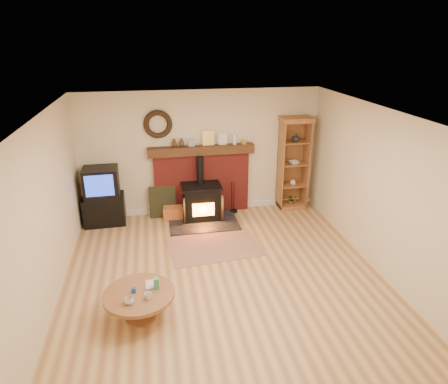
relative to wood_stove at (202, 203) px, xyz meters
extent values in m
plane|color=#A57244|center=(0.06, -2.27, -0.36)|extent=(5.50, 5.50, 0.00)
cube|color=beige|center=(0.06, 0.48, 0.94)|extent=(5.00, 0.02, 2.60)
cube|color=beige|center=(0.06, -5.02, 0.94)|extent=(5.00, 0.02, 2.60)
cube|color=beige|center=(-2.44, -2.27, 0.94)|extent=(0.02, 5.50, 2.60)
cube|color=beige|center=(2.56, -2.27, 0.94)|extent=(0.02, 5.50, 2.60)
cube|color=white|center=(0.06, -2.27, 2.24)|extent=(5.00, 5.50, 0.02)
cube|color=white|center=(0.06, 0.46, -0.30)|extent=(5.00, 0.04, 0.12)
torus|color=black|center=(-0.79, 0.42, 1.59)|extent=(0.57, 0.11, 0.57)
cube|color=maroon|center=(0.06, 0.40, 0.29)|extent=(2.00, 0.15, 1.30)
cube|color=#3C2513|center=(0.06, 0.37, 1.03)|extent=(2.20, 0.22, 0.18)
cube|color=#999999|center=(-0.14, 0.38, 1.19)|extent=(0.13, 0.05, 0.14)
cube|color=gold|center=(0.21, 0.40, 1.27)|extent=(0.24, 0.06, 0.30)
cube|color=white|center=(0.51, 0.40, 1.23)|extent=(0.18, 0.05, 0.22)
cylinder|color=white|center=(0.76, 0.38, 1.23)|extent=(0.08, 0.08, 0.22)
cylinder|color=gold|center=(0.96, 0.38, 1.15)|extent=(0.14, 0.14, 0.07)
cube|color=black|center=(0.00, -0.17, -0.35)|extent=(1.40, 1.00, 0.03)
cube|color=black|center=(0.00, 0.03, 0.00)|extent=(0.73, 0.52, 0.68)
cube|color=black|center=(0.00, 0.03, 0.36)|extent=(0.80, 0.57, 0.04)
cylinder|color=black|center=(0.00, 0.18, 0.66)|extent=(0.14, 0.14, 0.56)
cube|color=orange|center=(0.00, -0.25, -0.04)|extent=(0.44, 0.02, 0.27)
cube|color=black|center=(-0.33, -0.19, -0.02)|extent=(0.17, 0.23, 0.54)
cube|color=black|center=(0.33, -0.19, -0.02)|extent=(0.17, 0.23, 0.54)
cube|color=brown|center=(0.06, -1.19, -0.36)|extent=(1.72, 1.26, 0.01)
cube|color=black|center=(-1.97, 0.20, -0.07)|extent=(0.82, 0.58, 0.59)
cube|color=black|center=(-1.97, 0.20, 0.52)|extent=(0.68, 0.57, 0.59)
cube|color=blue|center=(-1.98, -0.09, 0.55)|extent=(0.53, 0.03, 0.43)
cube|color=brown|center=(2.03, 0.26, -0.31)|extent=(0.59, 0.43, 0.10)
cube|color=brown|center=(2.03, 0.46, 0.62)|extent=(0.59, 0.02, 1.88)
cube|color=brown|center=(1.75, 0.26, 0.62)|extent=(0.02, 0.43, 1.88)
cube|color=brown|center=(2.32, 0.26, 0.62)|extent=(0.02, 0.43, 1.88)
cube|color=brown|center=(2.03, 0.26, 1.61)|extent=(0.65, 0.47, 0.10)
cube|color=brown|center=(2.03, 0.26, 0.17)|extent=(0.55, 0.39, 0.02)
cube|color=brown|center=(2.03, 0.26, 0.65)|extent=(0.55, 0.39, 0.02)
cube|color=brown|center=(2.03, 0.26, 1.14)|extent=(0.55, 0.39, 0.02)
imported|color=white|center=(2.03, 0.21, 1.24)|extent=(0.18, 0.18, 0.18)
imported|color=white|center=(2.03, 0.21, 0.69)|extent=(0.23, 0.23, 0.06)
sphere|color=white|center=(2.03, 0.21, 0.24)|extent=(0.12, 0.12, 0.12)
imported|color=#419671|center=(2.03, 0.21, -0.15)|extent=(0.20, 0.18, 0.23)
cube|color=yellow|center=(-0.58, 0.13, -0.23)|extent=(0.45, 0.31, 0.27)
cube|color=black|center=(-0.80, 0.28, -0.03)|extent=(0.56, 0.15, 0.66)
cylinder|color=black|center=(0.72, 0.23, -0.34)|extent=(0.16, 0.16, 0.04)
cylinder|color=black|center=(0.67, 0.23, -0.01)|extent=(0.02, 0.02, 0.70)
cylinder|color=black|center=(0.72, 0.23, -0.01)|extent=(0.02, 0.02, 0.70)
cylinder|color=brown|center=(-1.24, -2.95, -0.35)|extent=(0.42, 0.42, 0.03)
cylinder|color=brown|center=(-1.24, -2.95, -0.17)|extent=(0.15, 0.15, 0.33)
cylinder|color=brown|center=(-1.24, -2.95, 0.02)|extent=(0.96, 0.96, 0.05)
imported|color=white|center=(-1.35, -3.17, 0.09)|extent=(0.12, 0.12, 0.09)
imported|color=white|center=(-1.11, -3.11, 0.09)|extent=(0.10, 0.10, 0.09)
imported|color=#4C331E|center=(-1.15, -2.81, 0.05)|extent=(0.16, 0.21, 0.02)
cylinder|color=#1A4892|center=(-1.30, -2.93, 0.08)|extent=(0.06, 0.06, 0.07)
cube|color=#419671|center=(-1.00, -2.90, 0.12)|extent=(0.07, 0.07, 0.16)
camera|label=1|loc=(-0.92, -7.53, 3.27)|focal=32.00mm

